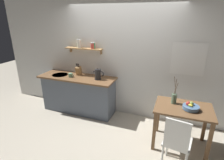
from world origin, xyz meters
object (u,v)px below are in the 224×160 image
at_px(knife_block, 79,70).
at_px(coffee_mug_by_sink, 71,75).
at_px(dining_table, 183,114).
at_px(twig_vase, 174,98).
at_px(fruit_bowl, 191,107).
at_px(dining_chair_near, 177,141).
at_px(electric_kettle, 98,74).

distance_m(knife_block, coffee_mug_by_sink, 0.24).
height_order(dining_table, twig_vase, twig_vase).
distance_m(dining_table, fruit_bowl, 0.22).
xyz_separation_m(fruit_bowl, knife_block, (-2.49, 0.64, 0.19)).
xyz_separation_m(twig_vase, coffee_mug_by_sink, (-2.32, 0.29, 0.08)).
relative_size(fruit_bowl, knife_block, 0.94).
bearing_deg(coffee_mug_by_sink, twig_vase, -7.25).
height_order(dining_chair_near, fruit_bowl, dining_chair_near).
bearing_deg(twig_vase, dining_chair_near, -81.52).
xyz_separation_m(dining_table, knife_block, (-2.39, 0.60, 0.38)).
height_order(dining_table, fruit_bowl, fruit_bowl).
bearing_deg(coffee_mug_by_sink, fruit_bowl, -9.52).
bearing_deg(twig_vase, knife_block, 167.28).
bearing_deg(dining_table, fruit_bowl, -22.48).
height_order(knife_block, coffee_mug_by_sink, knife_block).
distance_m(fruit_bowl, knife_block, 2.58).
relative_size(dining_chair_near, coffee_mug_by_sink, 7.03).
distance_m(dining_table, knife_block, 2.50).
bearing_deg(electric_kettle, knife_block, 167.19).
distance_m(dining_chair_near, coffee_mug_by_sink, 2.66).
xyz_separation_m(twig_vase, electric_kettle, (-1.65, 0.37, 0.15)).
bearing_deg(fruit_bowl, electric_kettle, 165.12).
height_order(twig_vase, coffee_mug_by_sink, twig_vase).
xyz_separation_m(fruit_bowl, electric_kettle, (-1.92, 0.51, 0.19)).
bearing_deg(dining_chair_near, twig_vase, 98.48).
xyz_separation_m(dining_chair_near, coffee_mug_by_sink, (-2.42, 1.01, 0.43)).
relative_size(knife_block, coffee_mug_by_sink, 2.16).
height_order(dining_table, knife_block, knife_block).
bearing_deg(dining_table, electric_kettle, 165.55).
bearing_deg(coffee_mug_by_sink, dining_table, -8.96).
bearing_deg(twig_vase, dining_table, -29.55).
bearing_deg(dining_chair_near, electric_kettle, 148.13).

